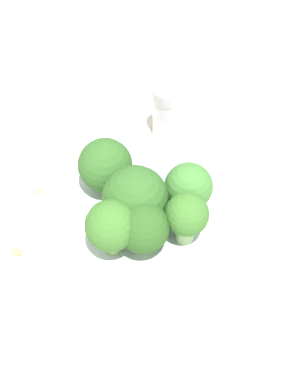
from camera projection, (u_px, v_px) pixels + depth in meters
The scene contains 11 objects.
ground_plane at pixel (144, 235), 0.51m from camera, with size 3.00×3.00×0.00m, color beige.
bowl at pixel (144, 224), 0.50m from camera, with size 0.18×0.18×0.04m, color silver.
broccoli_floret_0 at pixel (105, 166), 0.48m from camera, with size 0.05×0.05×0.06m.
broccoli_floret_1 at pixel (146, 228), 0.44m from camera, with size 0.04×0.04×0.05m.
broccoli_floret_2 at pixel (188, 187), 0.47m from camera, with size 0.04×0.04×0.05m.
broccoli_floret_3 at pixel (135, 199), 0.45m from camera, with size 0.06×0.06×0.06m.
broccoli_floret_4 at pixel (187, 216), 0.44m from camera, with size 0.04×0.04×0.05m.
broccoli_floret_5 at pixel (111, 227), 0.43m from camera, with size 0.04×0.04×0.06m.
pepper_shaker at pixel (166, 112), 0.57m from camera, with size 0.03×0.03×0.07m.
almond_crumb_0 at pixel (38, 190), 0.54m from camera, with size 0.01×0.00×0.01m, color tan.
almond_crumb_1 at pixel (17, 251), 0.50m from camera, with size 0.01×0.01×0.01m, color tan.
Camera 1 is at (0.28, 0.01, 0.43)m, focal length 50.00 mm.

